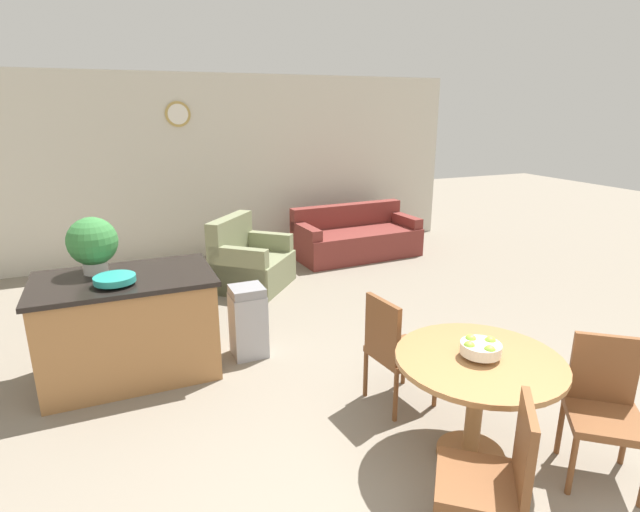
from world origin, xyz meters
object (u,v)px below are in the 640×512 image
Objects in this scene: armchair at (250,264)px; dining_table at (477,381)px; dining_chair_near_right at (604,403)px; couch at (356,239)px; teal_bowl at (115,279)px; kitchen_island at (129,326)px; trash_bin at (248,321)px; dining_chair_far_side at (394,347)px; dining_chair_near_left at (496,474)px; fruit_bowl at (480,348)px; potted_plant at (93,243)px.

dining_table is at bearing -131.80° from armchair.
dining_chair_near_right is at bearing -32.88° from dining_table.
dining_table is at bearing -110.40° from couch.
kitchen_island is at bearing 70.90° from teal_bowl.
teal_bowl is (-2.69, 2.25, 0.45)m from dining_chair_near_right.
kitchen_island is at bearing 176.41° from trash_bin.
dining_chair_far_side reaches higher than trash_bin.
dining_chair_near_right is at bearing -101.89° from couch.
armchair is at bearing -36.93° from dining_chair_near_right.
dining_chair_far_side is (-0.16, 0.74, -0.08)m from dining_table.
trash_bin is (-0.81, 1.22, -0.15)m from dining_chair_far_side.
dining_chair_near_left is at bearing -112.50° from couch.
trash_bin is at bearing 50.56° from dining_chair_near_left.
fruit_bowl is 2.23m from trash_bin.
armchair is at bearing 179.00° from dining_chair_far_side.
dining_table is 2.20m from trash_bin.
dining_chair_near_left is at bearing -138.10° from armchair.
couch is at bearing 150.49° from dining_chair_far_side.
armchair is at bearing 50.46° from teal_bowl.
dining_chair_near_left is at bearing -58.13° from potted_plant.
couch is (1.42, 4.47, -0.29)m from dining_table.
dining_chair_near_left is 1.40m from dining_chair_far_side.
dining_chair_far_side is at bearing -56.46° from trash_bin.
potted_plant is 0.71× the size of trash_bin.
couch reaches higher than trash_bin.
dining_chair_near_right reaches higher than couch.
teal_bowl reaches higher than couch.
dining_chair_near_left is at bearing -122.88° from dining_table.
kitchen_island is 1.02m from trash_bin.
teal_bowl is 0.46m from potted_plant.
potted_plant is 2.48m from armchair.
potted_plant reaches higher than armchair.
dining_chair_far_side is 2.80× the size of teal_bowl.
trash_bin is at bearing -154.52° from armchair.
couch is (3.61, 2.25, -0.88)m from potted_plant.
dining_table is 1.55× the size of trash_bin.
couch is (1.58, 3.73, -0.22)m from dining_chair_far_side.
trash_bin is 0.55× the size of armchair.
fruit_bowl is 2.85m from kitchen_island.
dining_table is 0.76m from dining_chair_near_right.
fruit_bowl is at bearing 5.74° from dining_chair_near_left.
potted_plant is 4.34m from couch.
dining_chair_near_left is 3.43m from potted_plant.
dining_table reaches higher than trash_bin.
dining_chair_near_right reaches higher than dining_table.
potted_plant is (-2.03, 1.48, 0.66)m from dining_chair_far_side.
teal_bowl is (-2.05, 1.84, 0.14)m from fruit_bowl.
dining_table is 3.17m from potted_plant.
dining_chair_near_right is 1.86× the size of potted_plant.
fruit_bowl reaches higher than trash_bin.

